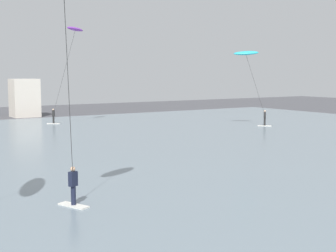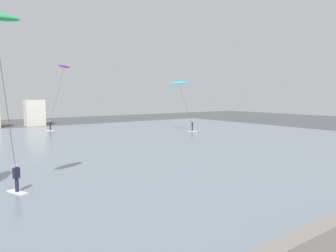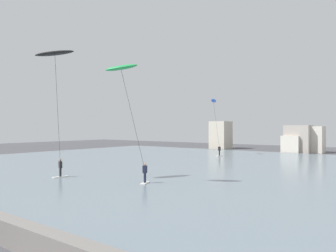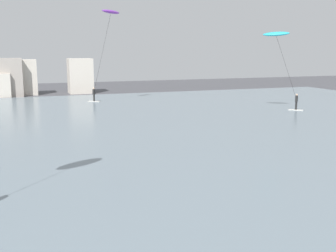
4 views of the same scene
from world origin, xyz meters
name	(u,v)px [view 3 (image 3 of 4)]	position (x,y,z in m)	size (l,w,h in m)	color
seawall_barrier	(7,230)	(0.00, 3.89, 0.51)	(60.00, 0.70, 1.02)	slate
water_bay	(260,171)	(0.00, 30.59, 0.05)	(84.00, 52.00, 0.10)	slate
far_shore_buildings	(285,138)	(-6.89, 59.89, 2.49)	(29.86, 5.59, 5.87)	beige
kitesurfer_black	(55,65)	(-11.39, 13.72, 9.98)	(2.92, 3.96, 11.34)	silver
kitesurfer_blue	(214,107)	(-13.17, 44.22, 7.84)	(2.92, 3.01, 9.25)	silver
kitesurfer_green	(124,82)	(-5.24, 15.79, 8.23)	(2.79, 3.52, 9.65)	silver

